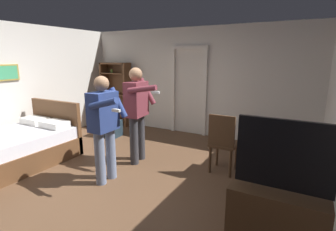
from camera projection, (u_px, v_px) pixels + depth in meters
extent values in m
plane|color=brown|center=(108.00, 184.00, 3.87)|extent=(6.72, 6.72, 0.00)
cube|color=silver|center=(193.00, 82.00, 6.24)|extent=(5.88, 0.12, 2.56)
cube|color=#B2933F|center=(8.00, 72.00, 5.13)|extent=(0.03, 0.43, 0.32)
cube|color=#43A86F|center=(8.00, 73.00, 5.12)|extent=(0.01, 0.37, 0.26)
cube|color=white|center=(173.00, 91.00, 6.46)|extent=(0.08, 0.08, 2.05)
cube|color=white|center=(205.00, 94.00, 6.06)|extent=(0.08, 0.08, 2.05)
cube|color=white|center=(190.00, 47.00, 6.03)|extent=(0.93, 0.08, 0.08)
cube|color=brown|center=(12.00, 156.00, 4.50)|extent=(1.34, 1.97, 0.35)
cube|color=white|center=(10.00, 140.00, 4.44)|extent=(1.28, 1.91, 0.22)
cube|color=brown|center=(57.00, 125.00, 5.24)|extent=(1.34, 0.08, 1.02)
cube|color=white|center=(35.00, 121.00, 5.13)|extent=(0.50, 0.34, 0.12)
cube|color=white|center=(55.00, 124.00, 4.85)|extent=(0.50, 0.34, 0.12)
cube|color=brown|center=(105.00, 93.00, 7.35)|extent=(0.06, 0.32, 1.72)
cube|color=brown|center=(128.00, 95.00, 6.96)|extent=(0.06, 0.32, 1.72)
cube|color=brown|center=(115.00, 63.00, 6.97)|extent=(0.87, 0.32, 0.04)
cube|color=brown|center=(120.00, 93.00, 7.28)|extent=(0.87, 0.02, 1.72)
cube|color=brown|center=(117.00, 114.00, 7.28)|extent=(0.81, 0.32, 0.03)
cylinder|color=#415577|center=(113.00, 111.00, 7.33)|extent=(0.06, 0.06, 0.10)
cube|color=brown|center=(116.00, 94.00, 7.16)|extent=(0.81, 0.32, 0.03)
cube|color=brown|center=(115.00, 73.00, 7.03)|extent=(0.81, 0.32, 0.03)
cylinder|color=#7EA845|center=(112.00, 71.00, 7.07)|extent=(0.06, 0.06, 0.09)
cube|color=#4C331E|center=(294.00, 220.00, 2.57)|extent=(1.30, 0.40, 0.55)
cube|color=black|center=(302.00, 158.00, 2.40)|extent=(1.21, 0.05, 0.70)
cube|color=#1A5756|center=(302.00, 157.00, 2.42)|extent=(1.15, 0.01, 0.64)
cylinder|color=brown|center=(263.00, 166.00, 3.68)|extent=(0.08, 0.08, 0.67)
cylinder|color=brown|center=(261.00, 187.00, 3.75)|extent=(0.38, 0.38, 0.03)
cylinder|color=brown|center=(265.00, 143.00, 3.60)|extent=(0.63, 0.63, 0.03)
cube|color=black|center=(263.00, 141.00, 3.61)|extent=(0.37, 0.30, 0.02)
cube|color=black|center=(265.00, 136.00, 3.47)|extent=(0.36, 0.28, 0.05)
cube|color=#254291|center=(265.00, 136.00, 3.48)|extent=(0.33, 0.25, 0.04)
cylinder|color=#393C10|center=(276.00, 137.00, 3.44)|extent=(0.06, 0.06, 0.23)
cylinder|color=#393C10|center=(277.00, 127.00, 3.41)|extent=(0.03, 0.03, 0.06)
cylinder|color=#4C331E|center=(236.00, 157.00, 4.33)|extent=(0.04, 0.04, 0.45)
cylinder|color=#4C331E|center=(217.00, 153.00, 4.49)|extent=(0.04, 0.04, 0.45)
cylinder|color=#4C331E|center=(230.00, 164.00, 4.04)|extent=(0.04, 0.04, 0.45)
cylinder|color=#4C331E|center=(210.00, 160.00, 4.21)|extent=(0.04, 0.04, 0.45)
cube|color=#4C331E|center=(224.00, 144.00, 4.21)|extent=(0.43, 0.43, 0.04)
cube|color=#4C331E|center=(221.00, 131.00, 4.01)|extent=(0.42, 0.05, 0.50)
cylinder|color=slate|center=(111.00, 153.00, 4.00)|extent=(0.15, 0.15, 0.81)
cylinder|color=slate|center=(100.00, 158.00, 3.80)|extent=(0.15, 0.15, 0.81)
cube|color=navy|center=(103.00, 111.00, 3.74)|extent=(0.26, 0.42, 0.57)
sphere|color=#936B4C|center=(101.00, 84.00, 3.65)|extent=(0.22, 0.22, 0.22)
cylinder|color=navy|center=(118.00, 103.00, 3.88)|extent=(0.32, 0.09, 0.46)
cylinder|color=navy|center=(103.00, 104.00, 3.39)|extent=(0.48, 0.09, 0.21)
cube|color=white|center=(116.00, 110.00, 3.27)|extent=(0.12, 0.04, 0.04)
cylinder|color=#333338|center=(141.00, 137.00, 4.74)|extent=(0.15, 0.15, 0.85)
cylinder|color=#333338|center=(134.00, 141.00, 4.52)|extent=(0.15, 0.15, 0.85)
cube|color=brown|center=(136.00, 99.00, 4.47)|extent=(0.31, 0.47, 0.60)
sphere|color=#936B4C|center=(136.00, 74.00, 4.37)|extent=(0.23, 0.23, 0.23)
cylinder|color=brown|center=(147.00, 91.00, 4.63)|extent=(0.34, 0.13, 0.49)
cylinder|color=brown|center=(142.00, 89.00, 4.10)|extent=(0.52, 0.15, 0.16)
cube|color=white|center=(156.00, 92.00, 4.00)|extent=(0.12, 0.05, 0.04)
cube|color=#4C1919|center=(110.00, 129.00, 6.21)|extent=(0.53, 0.40, 0.35)
cube|color=#1E2D38|center=(109.00, 128.00, 6.19)|extent=(0.59, 0.41, 0.39)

